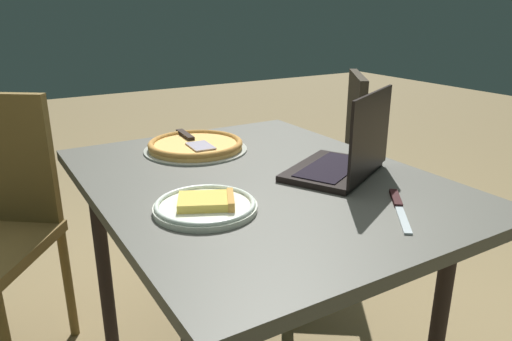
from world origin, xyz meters
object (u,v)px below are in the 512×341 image
at_px(pizza_tray, 196,145).
at_px(chair_near, 329,162).
at_px(dining_table, 258,201).
at_px(table_knife, 398,206).
at_px(laptop, 345,157).
at_px(pizza_plate, 206,205).

bearing_deg(pizza_tray, chair_near, 106.86).
xyz_separation_m(dining_table, table_knife, (0.36, 0.18, 0.08)).
relative_size(laptop, pizza_tray, 1.05).
relative_size(dining_table, chair_near, 1.23).
relative_size(pizza_tray, chair_near, 0.37).
xyz_separation_m(pizza_tray, table_knife, (0.70, 0.22, -0.01)).
height_order(laptop, chair_near, laptop).
bearing_deg(chair_near, pizza_plate, -53.78).
bearing_deg(chair_near, laptop, -37.08).
distance_m(pizza_plate, pizza_tray, 0.51).
relative_size(dining_table, laptop, 3.15).
distance_m(pizza_plate, table_knife, 0.47).
relative_size(dining_table, table_knife, 5.58).
distance_m(pizza_tray, table_knife, 0.74).
xyz_separation_m(laptop, table_knife, (0.24, -0.04, -0.05)).
relative_size(dining_table, pizza_tray, 3.32).
xyz_separation_m(dining_table, pizza_plate, (0.14, -0.23, 0.09)).
height_order(pizza_tray, table_knife, pizza_tray).
bearing_deg(pizza_plate, dining_table, 121.01).
distance_m(dining_table, table_knife, 0.41).
height_order(dining_table, laptop, laptop).
bearing_deg(chair_near, dining_table, -52.28).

